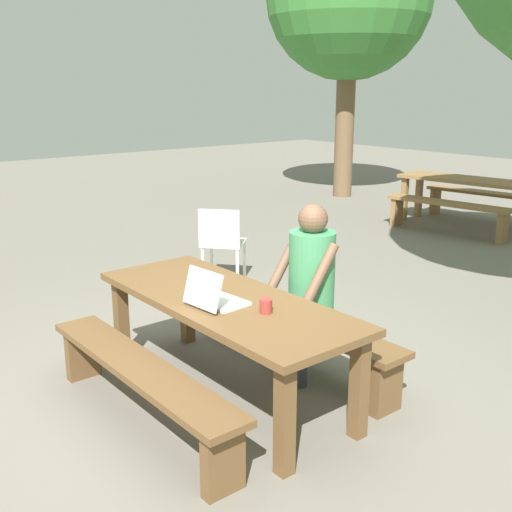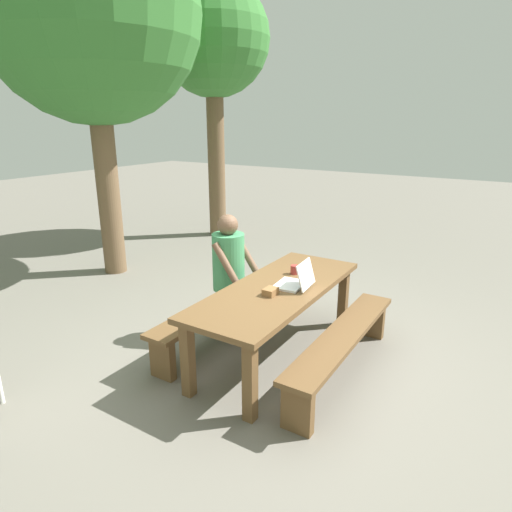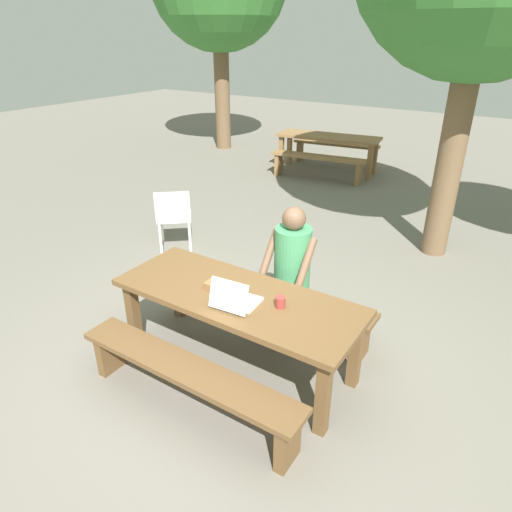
% 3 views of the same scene
% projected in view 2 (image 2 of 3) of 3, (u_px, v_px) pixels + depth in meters
% --- Properties ---
extents(ground_plane, '(30.00, 30.00, 0.00)m').
position_uv_depth(ground_plane, '(276.00, 355.00, 4.27)').
color(ground_plane, slate).
extents(picnic_table_front, '(2.09, 0.80, 0.71)m').
position_uv_depth(picnic_table_front, '(277.00, 296.00, 4.09)').
color(picnic_table_front, brown).
rests_on(picnic_table_front, ground).
extents(bench_near, '(1.94, 0.30, 0.42)m').
position_uv_depth(bench_near, '(343.00, 342.00, 3.84)').
color(bench_near, brown).
rests_on(bench_near, ground).
extents(bench_far, '(1.94, 0.30, 0.42)m').
position_uv_depth(bench_far, '(221.00, 309.00, 4.51)').
color(bench_far, brown).
rests_on(bench_far, ground).
extents(laptop, '(0.35, 0.34, 0.25)m').
position_uv_depth(laptop, '(296.00, 281.00, 4.03)').
color(laptop, white).
rests_on(laptop, picnic_table_front).
extents(small_pouch, '(0.13, 0.10, 0.06)m').
position_uv_depth(small_pouch, '(270.00, 292.00, 3.86)').
color(small_pouch, olive).
rests_on(small_pouch, picnic_table_front).
extents(coffee_mug, '(0.08, 0.08, 0.09)m').
position_uv_depth(coffee_mug, '(294.00, 270.00, 4.38)').
color(coffee_mug, '#99332D').
rests_on(coffee_mug, picnic_table_front).
extents(person_seated, '(0.44, 0.42, 1.29)m').
position_uv_depth(person_seated, '(231.00, 266.00, 4.49)').
color(person_seated, '#333847').
rests_on(person_seated, ground).
extents(tree_left, '(2.87, 2.87, 4.96)m').
position_uv_depth(tree_left, '(90.00, 11.00, 5.58)').
color(tree_left, brown).
rests_on(tree_left, ground).
extents(tree_right, '(2.01, 2.01, 4.56)m').
position_uv_depth(tree_right, '(213.00, 43.00, 7.71)').
color(tree_right, brown).
rests_on(tree_right, ground).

